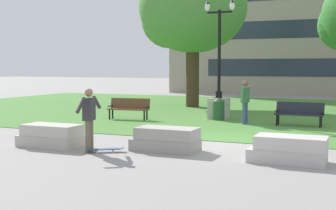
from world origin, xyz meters
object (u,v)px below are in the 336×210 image
concrete_block_right (289,150)px  person_skateboarder (89,116)px  park_bench_near_right (299,112)px  trash_bin (219,109)px  concrete_block_center (51,136)px  park_bench_near_left (129,107)px  lamp_post_right (219,95)px  person_bystander_near_lawn (245,100)px  concrete_block_left (166,140)px  skateboard (105,149)px

concrete_block_right → person_skateboarder: 5.23m
park_bench_near_right → trash_bin: trash_bin is taller
concrete_block_center → park_bench_near_left: size_ratio=0.98×
lamp_post_right → person_bystander_near_lawn: bearing=-43.3°
park_bench_near_left → park_bench_near_right: (7.04, 0.63, 0.00)m
trash_bin → park_bench_near_left: bearing=-160.1°
concrete_block_center → lamp_post_right: bearing=74.9°
park_bench_near_left → person_bystander_near_lawn: (4.99, 0.35, 0.45)m
concrete_block_left → concrete_block_right: bearing=-4.6°
concrete_block_center → person_bystander_near_lawn: 8.21m
concrete_block_right → trash_bin: 8.78m
concrete_block_left → trash_bin: 7.52m
concrete_block_left → lamp_post_right: lamp_post_right is taller
concrete_block_center → person_skateboarder: bearing=-11.0°
trash_bin → person_skateboarder: bearing=-96.8°
concrete_block_right → skateboard: (-4.73, -0.60, -0.22)m
park_bench_near_right → lamp_post_right: (-3.57, 1.16, 0.51)m
park_bench_near_right → trash_bin: bearing=168.8°
lamp_post_right → person_bystander_near_lawn: 2.09m
skateboard → person_bystander_near_lawn: size_ratio=0.56×
park_bench_near_right → skateboard: bearing=-117.7°
concrete_block_center → concrete_block_right: bearing=3.6°
skateboard → lamp_post_right: 8.89m
concrete_block_left → park_bench_near_left: size_ratio=0.98×
lamp_post_right → person_bystander_near_lawn: lamp_post_right is taller
skateboard → concrete_block_left: bearing=31.6°
concrete_block_left → person_bystander_near_lawn: bearing=85.1°
concrete_block_left → person_skateboarder: size_ratio=1.05×
park_bench_near_left → person_bystander_near_lawn: person_bystander_near_lawn is taller
concrete_block_center → person_skateboarder: 1.64m
concrete_block_center → person_bystander_near_lawn: bearing=61.9°
lamp_post_right → park_bench_near_right: bearing=-18.0°
skateboard → park_bench_near_right: park_bench_near_right is taller
park_bench_near_left → lamp_post_right: bearing=27.3°
person_skateboarder → person_bystander_near_lawn: 7.87m
concrete_block_right → park_bench_near_left: size_ratio=0.99×
skateboard → person_bystander_near_lawn: bearing=75.1°
park_bench_near_left → trash_bin: size_ratio=1.92×
skateboard → trash_bin: trash_bin is taller
concrete_block_left → skateboard: (-1.41, -0.87, -0.22)m
lamp_post_right → concrete_block_center: bearing=-105.1°
skateboard → trash_bin: (0.59, 8.34, 0.42)m
park_bench_near_left → lamp_post_right: 3.93m
park_bench_near_right → trash_bin: (-3.43, 0.68, -0.04)m
concrete_block_left → person_bystander_near_lawn: size_ratio=1.05×
concrete_block_center → concrete_block_left: same height
concrete_block_right → park_bench_near_left: park_bench_near_left is taller
concrete_block_left → lamp_post_right: size_ratio=0.35×
park_bench_near_right → person_bystander_near_lawn: 2.12m
concrete_block_left → park_bench_near_right: size_ratio=1.00×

